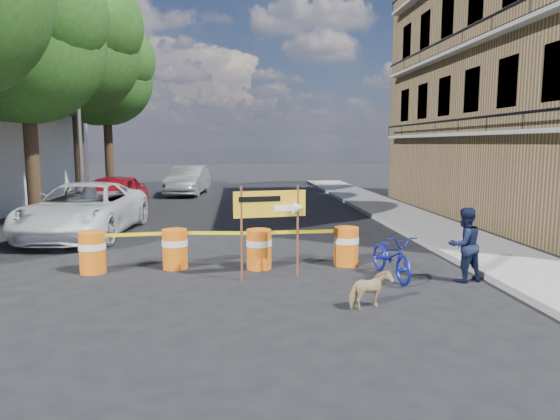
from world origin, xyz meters
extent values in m
plane|color=black|center=(0.00, 0.00, 0.00)|extent=(120.00, 120.00, 0.00)
cube|color=gray|center=(6.20, 6.00, 0.07)|extent=(2.40, 40.00, 0.15)
cylinder|color=#332316|center=(-6.80, 7.00, 2.38)|extent=(0.44, 0.44, 4.76)
sphere|color=#214915|center=(-6.80, 7.00, 5.95)|extent=(5.00, 5.00, 5.00)
sphere|color=#214915|center=(-5.92, 6.50, 6.80)|extent=(3.75, 3.75, 3.75)
sphere|color=#214915|center=(-7.55, 7.62, 5.27)|extent=(3.50, 3.50, 3.50)
cylinder|color=#332316|center=(-6.80, 12.00, 2.66)|extent=(0.44, 0.44, 5.32)
sphere|color=#214915|center=(-6.80, 12.00, 6.65)|extent=(5.40, 5.40, 5.40)
sphere|color=#214915|center=(-5.85, 11.46, 7.60)|extent=(4.05, 4.05, 4.05)
sphere|color=#214915|center=(-7.61, 12.68, 5.89)|extent=(3.78, 3.78, 3.78)
cylinder|color=#332316|center=(-6.80, 17.00, 2.46)|extent=(0.44, 0.44, 4.93)
sphere|color=#214915|center=(-6.80, 17.00, 6.16)|extent=(4.80, 4.80, 4.80)
sphere|color=#214915|center=(-5.96, 16.52, 7.04)|extent=(3.60, 3.60, 3.60)
sphere|color=#214915|center=(-7.52, 17.60, 5.46)|extent=(3.36, 3.36, 3.36)
cylinder|color=gray|center=(-6.00, 9.50, 4.00)|extent=(0.16, 0.16, 8.00)
cylinder|color=gray|center=(-5.50, 9.50, 7.90)|extent=(1.00, 0.12, 0.12)
cube|color=silver|center=(-5.00, 9.50, 7.85)|extent=(0.35, 0.18, 0.12)
cylinder|color=#DB4D0C|center=(-3.29, 0.94, 0.45)|extent=(0.56, 0.56, 0.90)
cylinder|color=white|center=(-3.29, 0.94, 0.60)|extent=(0.58, 0.58, 0.14)
cylinder|color=#DB4D0C|center=(-1.54, 1.18, 0.45)|extent=(0.56, 0.56, 0.90)
cylinder|color=white|center=(-1.54, 1.18, 0.60)|extent=(0.58, 0.58, 0.14)
cylinder|color=#DB4D0C|center=(0.36, 1.00, 0.45)|extent=(0.56, 0.56, 0.90)
cylinder|color=white|center=(0.36, 1.00, 0.60)|extent=(0.58, 0.58, 0.14)
cylinder|color=#DB4D0C|center=(2.40, 1.14, 0.45)|extent=(0.56, 0.56, 0.90)
cylinder|color=white|center=(2.40, 1.14, 0.60)|extent=(0.58, 0.58, 0.14)
cylinder|color=#592D19|center=(-0.04, -0.01, 0.99)|extent=(0.05, 0.05, 1.97)
cylinder|color=#592D19|center=(1.14, 0.22, 0.99)|extent=(0.05, 0.05, 1.97)
cube|color=gold|center=(0.55, 0.11, 1.59)|extent=(1.51, 0.32, 0.55)
cube|color=white|center=(0.86, 0.15, 1.49)|extent=(0.43, 0.09, 0.13)
cone|color=white|center=(1.15, 0.20, 1.49)|extent=(0.29, 0.32, 0.28)
cube|color=black|center=(0.34, 0.05, 1.70)|extent=(0.86, 0.17, 0.11)
imported|color=black|center=(4.50, -0.42, 0.77)|extent=(0.88, 0.76, 1.54)
imported|color=#13209F|center=(3.11, -0.01, 0.91)|extent=(0.75, 1.03, 1.81)
imported|color=tan|center=(2.14, -1.93, 0.33)|extent=(0.85, 0.64, 0.65)
imported|color=white|center=(-4.80, 5.58, 0.81)|extent=(3.06, 6.00, 1.62)
imported|color=#A40D1A|center=(-4.80, 9.11, 0.84)|extent=(2.13, 4.96, 1.67)
imported|color=#A2A5A8|center=(-2.80, 17.95, 0.80)|extent=(2.24, 5.04, 1.61)
camera|label=1|loc=(-0.13, -10.06, 2.82)|focal=32.00mm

